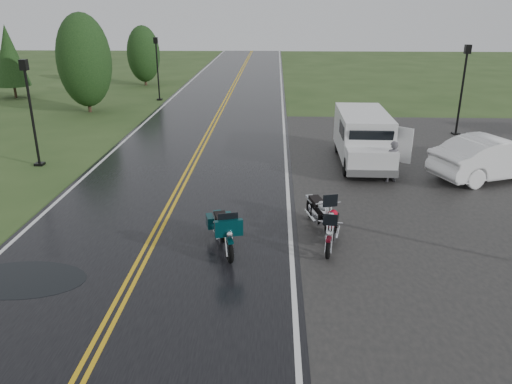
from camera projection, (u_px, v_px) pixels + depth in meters
ground at (146, 253)px, 13.05m from camera, size 120.00×120.00×0.00m
road at (201, 149)px, 22.39m from camera, size 8.00×100.00×0.04m
parking_pad at (495, 191)px, 17.33m from camera, size 14.00×24.00×0.03m
motorcycle_red at (329, 240)px, 12.49m from camera, size 1.09×2.07×1.16m
motorcycle_teal at (229, 241)px, 12.27m from camera, size 1.36×2.32×1.29m
motorcycle_silver at (330, 222)px, 13.33m from camera, size 1.32×2.35×1.31m
van_white at (348, 150)px, 18.47m from camera, size 2.09×5.34×2.09m
person_at_van at (392, 162)px, 17.98m from camera, size 0.63×0.50×1.52m
sedan_white at (495, 158)px, 18.35m from camera, size 5.10×3.34×1.59m
lamp_post_near_left at (32, 114)px, 19.44m from camera, size 0.36×0.36×4.22m
lamp_post_far_left at (158, 69)px, 33.11m from camera, size 0.35×0.35×4.14m
lamp_post_far_right at (462, 90)px, 24.11m from camera, size 0.38×0.38×4.38m
tree_left_mid at (85, 71)px, 29.27m from camera, size 3.13×3.13×4.89m
tree_left_far at (144, 60)px, 39.35m from camera, size 2.55×2.55×3.93m
pine_left_far at (10, 63)px, 33.87m from camera, size 2.28×2.28×4.76m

